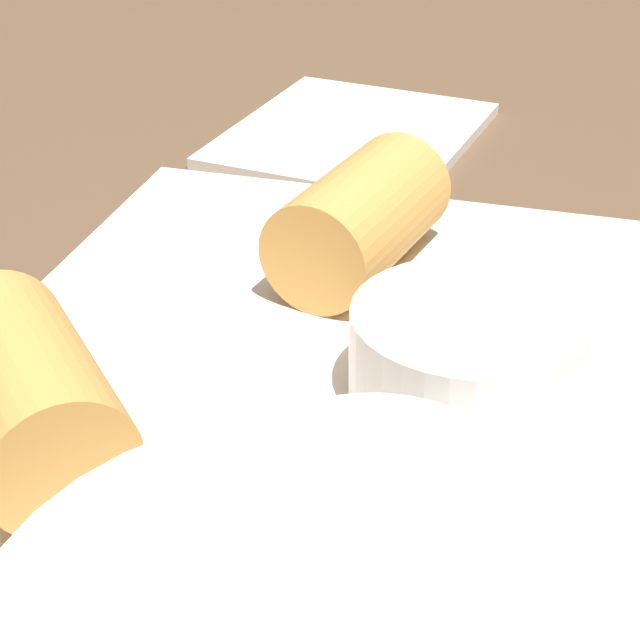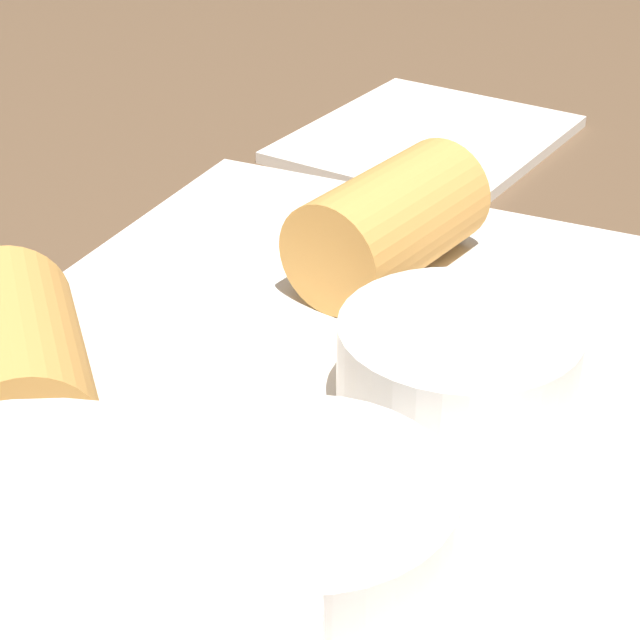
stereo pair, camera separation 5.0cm
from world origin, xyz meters
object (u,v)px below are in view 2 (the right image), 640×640
at_px(napkin, 427,139).
at_px(dipping_bowl_near, 457,366).
at_px(serving_plate, 320,382).
at_px(dipping_bowl_far, 308,529).

bearing_deg(napkin, dipping_bowl_near, 21.80).
bearing_deg(dipping_bowl_near, napkin, -158.20).
distance_m(dipping_bowl_near, napkin, 0.27).
height_order(serving_plate, dipping_bowl_near, dipping_bowl_near).
distance_m(dipping_bowl_far, napkin, 0.35).
bearing_deg(dipping_bowl_far, dipping_bowl_near, 173.65).
relative_size(serving_plate, dipping_bowl_far, 3.89).
relative_size(dipping_bowl_near, napkin, 0.47).
height_order(dipping_bowl_near, dipping_bowl_far, same).
xyz_separation_m(dipping_bowl_near, dipping_bowl_far, (0.09, -0.01, 0.00)).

